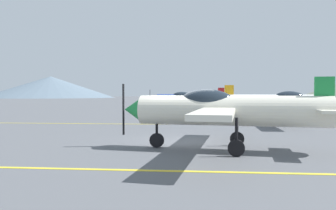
{
  "coord_description": "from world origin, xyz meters",
  "views": [
    {
      "loc": [
        0.54,
        -12.8,
        2.04
      ],
      "look_at": [
        -1.44,
        10.0,
        1.2
      ],
      "focal_mm": 34.17,
      "sensor_mm": 36.0,
      "label": 1
    }
  ],
  "objects": [
    {
      "name": "airplane_far",
      "position": [
        -0.27,
        19.17,
        1.46
      ],
      "size": [
        7.52,
        8.66,
        2.6
      ],
      "color": "#33478C",
      "rests_on": "ground_plane"
    },
    {
      "name": "apron_line_near",
      "position": [
        0.0,
        -4.53,
        0.01
      ],
      "size": [
        80.0,
        0.16,
        0.01
      ],
      "primitive_type": "cube",
      "color": "yellow",
      "rests_on": "ground_plane"
    },
    {
      "name": "apron_line_far",
      "position": [
        0.0,
        7.99,
        0.01
      ],
      "size": [
        80.0,
        0.16,
        0.01
      ],
      "primitive_type": "cube",
      "color": "yellow",
      "rests_on": "ground_plane"
    },
    {
      "name": "ground_plane",
      "position": [
        0.0,
        0.0,
        0.0
      ],
      "size": [
        400.0,
        400.0,
        0.0
      ],
      "primitive_type": "plane",
      "color": "#54565B"
    },
    {
      "name": "hill_left",
      "position": [
        -67.74,
        132.67,
        5.02
      ],
      "size": [
        59.53,
        59.53,
        10.03
      ],
      "primitive_type": "cone",
      "color": "slate",
      "rests_on": "ground_plane"
    },
    {
      "name": "airplane_mid",
      "position": [
        6.12,
        9.0,
        1.46
      ],
      "size": [
        7.52,
        8.66,
        2.6
      ],
      "color": "white",
      "rests_on": "ground_plane"
    },
    {
      "name": "airplane_near",
      "position": [
        1.51,
        -1.28,
        1.46
      ],
      "size": [
        7.58,
        8.69,
        2.6
      ],
      "color": "silver",
      "rests_on": "ground_plane"
    }
  ]
}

